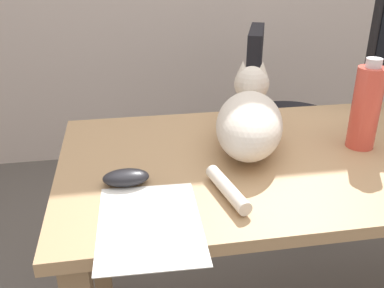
% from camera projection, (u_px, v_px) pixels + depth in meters
% --- Properties ---
extents(desk, '(1.57, 0.70, 0.71)m').
position_uv_depth(desk, '(341.00, 179.00, 1.23)').
color(desk, tan).
rests_on(desk, ground_plane).
extents(office_chair, '(0.51, 0.48, 0.90)m').
position_uv_depth(office_chair, '(279.00, 138.00, 2.07)').
color(office_chair, black).
rests_on(office_chair, ground_plane).
extents(cat, '(0.29, 0.58, 0.20)m').
position_uv_depth(cat, '(249.00, 119.00, 1.18)').
color(cat, silver).
rests_on(cat, desk).
extents(computer_mouse, '(0.11, 0.06, 0.04)m').
position_uv_depth(computer_mouse, '(126.00, 177.00, 1.01)').
color(computer_mouse, '#232328').
rests_on(computer_mouse, desk).
extents(paper_sheet, '(0.22, 0.30, 0.00)m').
position_uv_depth(paper_sheet, '(150.00, 223.00, 0.87)').
color(paper_sheet, white).
rests_on(paper_sheet, desk).
extents(water_bottle, '(0.08, 0.08, 0.25)m').
position_uv_depth(water_bottle, '(366.00, 107.00, 1.16)').
color(water_bottle, '#D84C3D').
rests_on(water_bottle, desk).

